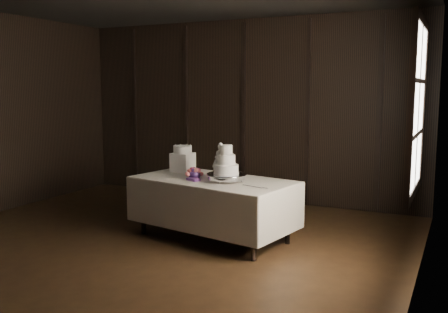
% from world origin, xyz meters
% --- Properties ---
extents(room, '(6.08, 7.08, 3.08)m').
position_xyz_m(room, '(0.00, 0.00, 1.50)').
color(room, black).
rests_on(room, ground).
extents(window, '(0.06, 1.16, 1.56)m').
position_xyz_m(window, '(2.97, 0.50, 1.70)').
color(window, black).
rests_on(window, room).
extents(display_table, '(2.15, 1.40, 0.76)m').
position_xyz_m(display_table, '(0.58, 1.22, 0.42)').
color(display_table, beige).
rests_on(display_table, ground).
extents(cake_stand, '(0.61, 0.61, 0.09)m').
position_xyz_m(cake_stand, '(0.80, 1.15, 0.81)').
color(cake_stand, silver).
rests_on(cake_stand, display_table).
extents(wedding_cake, '(0.33, 0.29, 0.35)m').
position_xyz_m(wedding_cake, '(0.77, 1.14, 0.99)').
color(wedding_cake, white).
rests_on(wedding_cake, cake_stand).
extents(bouquet, '(0.39, 0.45, 0.18)m').
position_xyz_m(bouquet, '(0.37, 1.13, 0.82)').
color(bouquet, '#BD514E').
rests_on(bouquet, display_table).
extents(box_pedestal, '(0.27, 0.27, 0.25)m').
position_xyz_m(box_pedestal, '(-0.05, 1.56, 0.89)').
color(box_pedestal, white).
rests_on(box_pedestal, display_table).
extents(small_cake, '(0.26, 0.26, 0.10)m').
position_xyz_m(small_cake, '(-0.05, 1.56, 1.06)').
color(small_cake, white).
rests_on(small_cake, box_pedestal).
extents(cake_knife, '(0.36, 0.14, 0.01)m').
position_xyz_m(cake_knife, '(1.21, 0.96, 0.77)').
color(cake_knife, silver).
rests_on(cake_knife, display_table).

